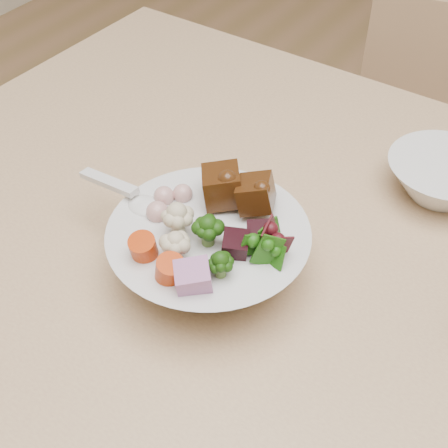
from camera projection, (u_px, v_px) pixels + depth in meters
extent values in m
cylinder|color=tan|center=(165.00, 204.00, 1.45)|extent=(0.06, 0.06, 0.76)
cube|color=tan|center=(417.00, 217.00, 1.38)|extent=(0.46, 0.46, 0.04)
cube|color=tan|center=(446.00, 95.00, 1.35)|extent=(0.37, 0.12, 0.42)
cylinder|color=tan|center=(320.00, 313.00, 1.45)|extent=(0.03, 0.03, 0.39)
cylinder|color=tan|center=(346.00, 223.00, 1.67)|extent=(0.03, 0.03, 0.39)
sphere|color=black|center=(208.00, 235.00, 0.66)|extent=(0.04, 0.04, 0.04)
sphere|color=beige|center=(178.00, 223.00, 0.67)|extent=(0.04, 0.04, 0.04)
cube|color=black|center=(260.00, 238.00, 0.66)|extent=(0.04, 0.04, 0.03)
cube|color=#9F6093|center=(193.00, 278.00, 0.62)|extent=(0.05, 0.05, 0.04)
cylinder|color=#BA2404|center=(144.00, 249.00, 0.65)|extent=(0.04, 0.04, 0.03)
sphere|color=tan|center=(157.00, 212.00, 0.70)|extent=(0.02, 0.02, 0.02)
ellipsoid|color=silver|center=(146.00, 207.00, 0.71)|extent=(0.05, 0.04, 0.02)
cube|color=silver|center=(109.00, 182.00, 0.73)|extent=(0.09, 0.02, 0.02)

